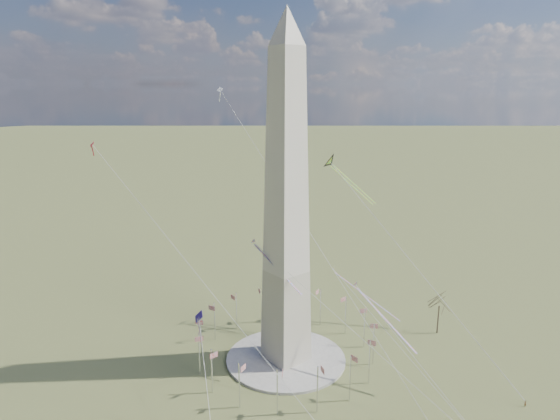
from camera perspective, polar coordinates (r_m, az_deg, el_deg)
ground at (r=157.80m, az=0.67°, el=-16.74°), size 2000.00×2000.00×0.00m
plaza at (r=157.59m, az=0.67°, el=-16.61°), size 36.00×36.00×0.80m
washington_monument at (r=139.35m, az=0.73°, el=0.43°), size 15.56×15.56×100.00m
flagpole_ring at (r=154.18m, az=0.68°, el=-14.42°), size 54.40×54.40×13.00m
tree_near at (r=175.80m, az=17.75°, el=-10.19°), size 8.45×8.45×14.79m
person_east at (r=152.28m, az=26.22°, el=-19.22°), size 0.65×0.44×1.74m
kite_delta_black at (r=166.69m, az=6.03°, el=5.21°), size 9.46×18.83×15.33m
kite_diamond_purple at (r=139.74m, az=-9.24°, el=-12.29°), size 2.59×3.65×10.70m
kite_streamer_left at (r=143.82m, az=10.91°, el=-10.95°), size 3.22×21.23×14.57m
kite_streamer_mid at (r=141.83m, az=-1.09°, el=-5.83°), size 4.43×18.20×12.57m
kite_streamer_right at (r=176.51m, az=8.60°, el=-8.68°), size 13.42×21.87×16.78m
kite_small_red at (r=151.71m, az=-20.67°, el=6.88°), size 1.37×1.99×4.17m
kite_small_white at (r=179.13m, az=-6.87°, el=13.37°), size 1.56×1.82×4.90m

